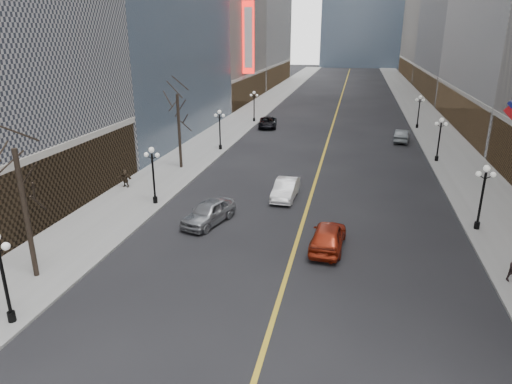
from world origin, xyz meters
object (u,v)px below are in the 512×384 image
at_px(streetlamp_east_3, 419,108).
at_px(car_sb_far, 402,136).
at_px(streetlamp_east_2, 440,135).
at_px(car_nb_near, 209,212).
at_px(streetlamp_west_2, 220,126).
at_px(car_nb_mid, 286,189).
at_px(car_nb_far, 268,122).
at_px(streetlamp_west_0, 2,269).
at_px(car_sb_mid, 328,236).
at_px(streetlamp_east_1, 483,191).
at_px(streetlamp_west_3, 254,103).
at_px(streetlamp_west_1, 153,169).

xyz_separation_m(streetlamp_east_3, car_sb_far, (-2.80, -8.93, -2.14)).
height_order(streetlamp_east_2, car_nb_near, streetlamp_east_2).
height_order(streetlamp_west_2, car_nb_mid, streetlamp_west_2).
distance_m(car_nb_near, car_nb_far, 35.11).
distance_m(streetlamp_east_3, streetlamp_west_0, 57.10).
height_order(streetlamp_east_3, car_sb_far, streetlamp_east_3).
xyz_separation_m(car_nb_far, car_sb_far, (18.00, -5.28, 0.02)).
height_order(streetlamp_east_2, car_sb_mid, streetlamp_east_2).
bearing_deg(streetlamp_west_0, streetlamp_east_1, 34.14).
bearing_deg(streetlamp_west_2, streetlamp_east_1, -37.33).
bearing_deg(streetlamp_east_1, car_nb_mid, 165.09).
bearing_deg(streetlamp_west_0, streetlamp_west_3, 90.00).
bearing_deg(streetlamp_east_1, streetlamp_west_1, 180.00).
relative_size(streetlamp_east_1, car_nb_far, 0.85).
height_order(car_nb_mid, car_nb_far, car_nb_mid).
height_order(streetlamp_east_2, car_sb_far, streetlamp_east_2).
relative_size(streetlamp_west_1, car_sb_mid, 0.92).
xyz_separation_m(streetlamp_west_2, car_nb_near, (5.28, -20.67, -2.06)).
distance_m(streetlamp_west_3, car_nb_mid, 33.84).
bearing_deg(streetlamp_west_2, streetlamp_east_2, 0.00).
height_order(streetlamp_east_3, car_nb_mid, streetlamp_east_3).
bearing_deg(streetlamp_east_1, streetlamp_west_0, -145.86).
bearing_deg(streetlamp_east_3, car_sb_mid, -103.46).
distance_m(streetlamp_east_3, car_nb_near, 42.84).
relative_size(streetlamp_east_2, streetlamp_east_3, 1.00).
relative_size(streetlamp_west_3, car_sb_mid, 0.92).
xyz_separation_m(streetlamp_east_3, streetlamp_west_0, (-23.60, -52.00, 0.00)).
bearing_deg(streetlamp_east_3, car_nb_near, -115.36).
xyz_separation_m(streetlamp_west_2, car_sb_mid, (13.80, -22.94, -2.06)).
height_order(streetlamp_west_3, car_sb_mid, streetlamp_west_3).
bearing_deg(streetlamp_west_0, car_nb_mid, 63.52).
xyz_separation_m(streetlamp_east_2, car_nb_mid, (-13.80, -14.33, -2.11)).
xyz_separation_m(streetlamp_east_2, car_nb_near, (-18.32, -20.67, -2.06)).
xyz_separation_m(streetlamp_west_3, car_sb_far, (20.80, -8.93, -2.14)).
distance_m(streetlamp_west_2, car_sb_far, 22.79).
height_order(streetlamp_east_2, streetlamp_east_3, same).
distance_m(streetlamp_east_2, car_nb_near, 27.70).
bearing_deg(streetlamp_west_0, streetlamp_west_1, 90.00).
bearing_deg(streetlamp_west_1, car_sb_mid, -19.69).
relative_size(streetlamp_west_1, car_nb_far, 0.85).
relative_size(streetlamp_west_1, car_nb_mid, 0.95).
height_order(streetlamp_west_2, car_sb_mid, streetlamp_west_2).
distance_m(streetlamp_east_1, streetlamp_east_3, 36.00).
distance_m(streetlamp_east_2, streetlamp_west_0, 41.39).
xyz_separation_m(streetlamp_east_1, car_sb_mid, (-9.80, -4.94, -2.06)).
bearing_deg(streetlamp_east_2, car_sb_mid, -113.13).
bearing_deg(car_nb_mid, car_sb_mid, -63.20).
distance_m(streetlamp_west_2, car_nb_far, 14.78).
relative_size(streetlamp_east_1, car_nb_mid, 0.95).
bearing_deg(car_sb_far, streetlamp_west_3, -14.58).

